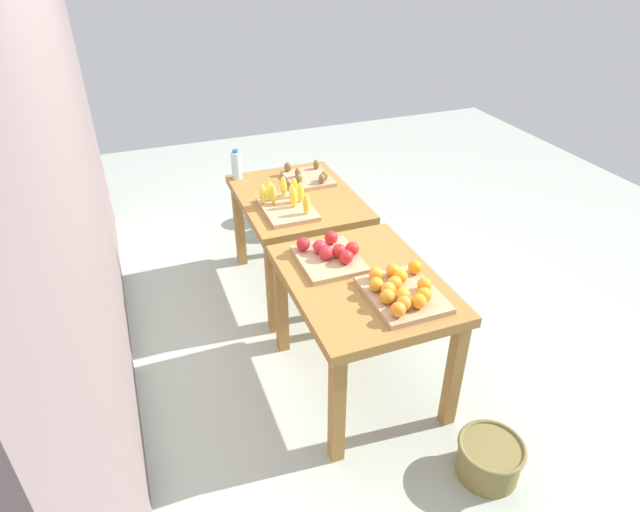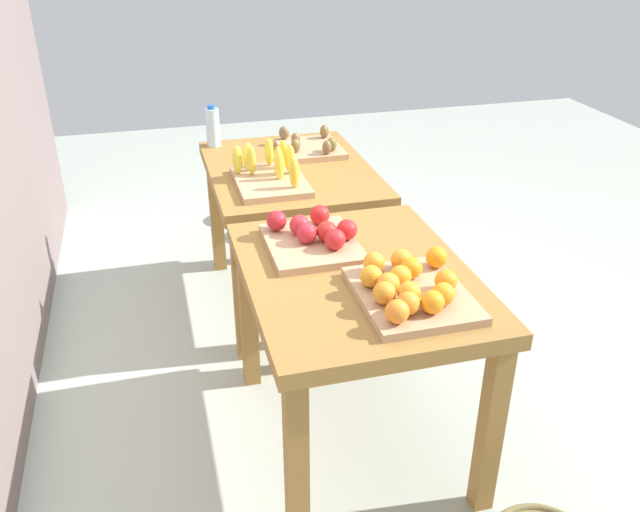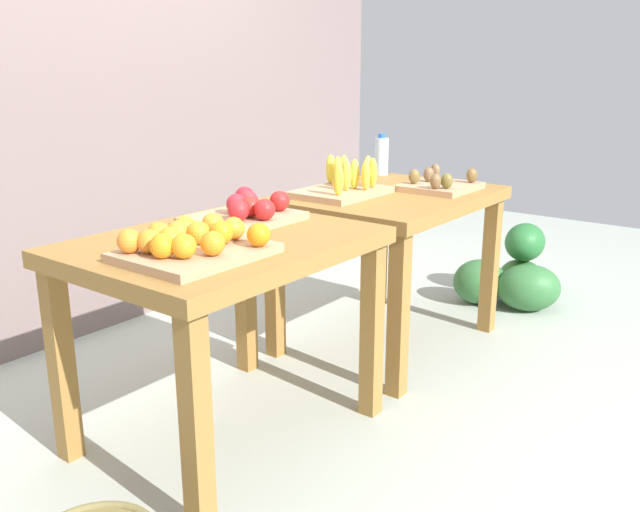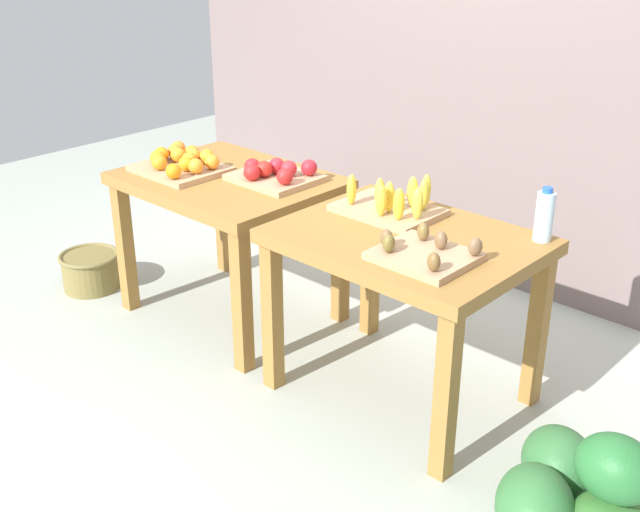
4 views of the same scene
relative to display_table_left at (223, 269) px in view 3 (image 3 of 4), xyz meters
name	(u,v)px [view 3 (image 3 of 4)]	position (x,y,z in m)	size (l,w,h in m)	color
ground_plane	(319,380)	(0.56, 0.00, -0.66)	(8.00, 8.00, 0.00)	#A4AEA2
back_wall	(106,36)	(0.56, 1.35, 0.84)	(4.40, 0.12, 3.00)	#71615F
display_table_left	(223,269)	(0.00, 0.00, 0.00)	(1.04, 0.80, 0.77)	olive
display_table_right	(389,216)	(1.12, 0.00, 0.00)	(1.04, 0.80, 0.77)	olive
orange_bin	(193,243)	(-0.23, -0.10, 0.16)	(0.44, 0.37, 0.11)	tan
apple_bin	(247,212)	(0.24, 0.10, 0.15)	(0.40, 0.36, 0.11)	tan
banana_crate	(345,185)	(0.93, 0.13, 0.16)	(0.44, 0.33, 0.17)	tan
kiwi_bin	(439,184)	(1.32, -0.16, 0.14)	(0.37, 0.32, 0.10)	tan
water_bottle	(382,156)	(1.56, 0.32, 0.22)	(0.07, 0.07, 0.23)	silver
watermelon_pile	(513,276)	(2.07, -0.28, -0.49)	(0.63, 0.70, 0.46)	#31672A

